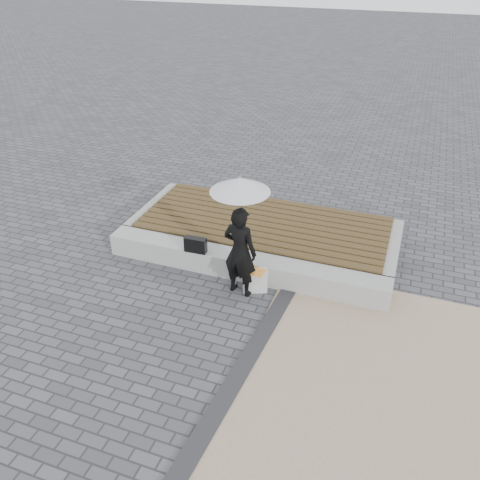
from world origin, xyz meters
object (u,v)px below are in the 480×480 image
at_px(parasol, 240,185).
at_px(canvas_tote, 255,280).
at_px(handbag, 196,245).
at_px(woman, 240,252).
at_px(seating_ledge, 243,265).

relative_size(parasol, canvas_tote, 2.75).
bearing_deg(handbag, woman, -20.73).
height_order(handbag, canvas_tote, handbag).
xyz_separation_m(seating_ledge, woman, (0.12, -0.47, 0.58)).
distance_m(seating_ledge, woman, 0.76).
bearing_deg(woman, seating_ledge, -66.67).
bearing_deg(seating_ledge, canvas_tote, -46.86).
height_order(seating_ledge, canvas_tote, canvas_tote).
relative_size(seating_ledge, woman, 3.19).
relative_size(seating_ledge, handbag, 13.04).
bearing_deg(canvas_tote, woman, -175.61).
height_order(seating_ledge, handbag, handbag).
height_order(woman, parasol, parasol).
bearing_deg(woman, handbag, -9.20).
height_order(woman, handbag, woman).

